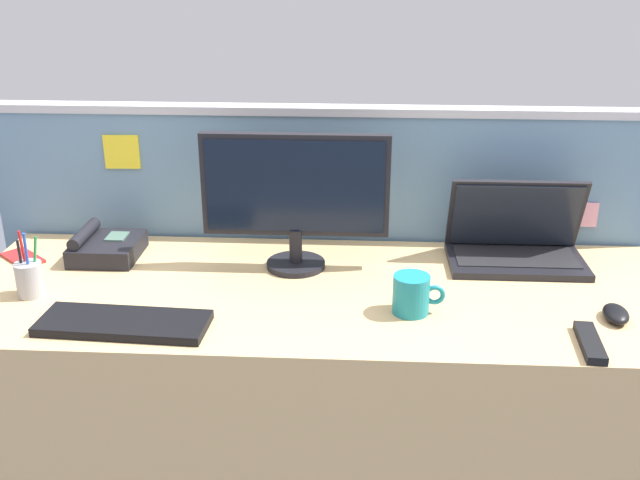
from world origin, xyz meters
The scene contains 11 objects.
desk centered at (0.00, 0.00, 0.37)m, with size 1.90×0.70×0.74m, color tan.
cubicle_divider centered at (0.00, 0.39, 0.58)m, with size 2.05×0.08×1.15m.
desktop_monitor centered at (-0.07, 0.15, 0.96)m, with size 0.51×0.16×0.38m.
laptop centered at (0.55, 0.22, 0.80)m, with size 0.38×0.23×0.24m.
desk_phone centered at (-0.63, 0.18, 0.77)m, with size 0.18×0.20×0.09m.
keyboard_main centered at (-0.45, -0.24, 0.75)m, with size 0.40×0.14×0.02m, color black.
computer_mouse_right_hand centered at (0.73, -0.13, 0.75)m, with size 0.06×0.10×0.03m, color black.
pen_cup centered at (-0.74, -0.08, 0.79)m, with size 0.07×0.07×0.18m.
cell_phone_red_case centered at (-0.87, 0.15, 0.74)m, with size 0.07×0.14×0.01m, color #B22323.
tv_remote centered at (0.63, -0.26, 0.75)m, with size 0.04×0.17×0.02m, color black.
coffee_mug centered at (0.24, -0.12, 0.79)m, with size 0.13×0.09×0.10m.
Camera 1 is at (0.10, -1.74, 1.58)m, focal length 41.09 mm.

